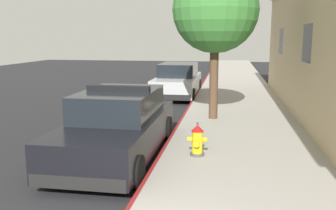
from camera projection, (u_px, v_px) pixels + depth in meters
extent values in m
cube|color=#232326|center=(82.00, 112.00, 14.38)|extent=(33.77, 60.00, 0.20)
cube|color=#9E9991|center=(238.00, 112.00, 13.37)|extent=(3.62, 60.00, 0.16)
cube|color=maroon|center=(188.00, 111.00, 13.67)|extent=(0.08, 60.00, 0.16)
cube|color=black|center=(308.00, 43.00, 10.49)|extent=(0.06, 1.30, 1.10)
cube|color=black|center=(282.00, 41.00, 15.90)|extent=(0.06, 1.30, 1.10)
cube|color=black|center=(118.00, 133.00, 8.55)|extent=(1.84, 4.80, 0.76)
cube|color=black|center=(119.00, 103.00, 8.57)|extent=(1.64, 2.50, 0.60)
cube|color=black|center=(78.00, 182.00, 6.33)|extent=(1.76, 0.16, 0.24)
cube|color=black|center=(142.00, 122.00, 10.86)|extent=(1.76, 0.16, 0.24)
cylinder|color=black|center=(107.00, 125.00, 10.38)|extent=(0.22, 0.64, 0.64)
cylinder|color=black|center=(167.00, 128.00, 10.10)|extent=(0.22, 0.64, 0.64)
cylinder|color=black|center=(50.00, 166.00, 7.09)|extent=(0.22, 0.64, 0.64)
cylinder|color=black|center=(136.00, 172.00, 6.81)|extent=(0.22, 0.64, 0.64)
cube|color=black|center=(118.00, 88.00, 8.46)|extent=(1.48, 0.20, 0.12)
cube|color=red|center=(104.00, 88.00, 8.51)|extent=(0.44, 0.18, 0.11)
cube|color=#1E33E0|center=(133.00, 89.00, 8.40)|extent=(0.44, 0.18, 0.11)
cube|color=#B2B5BA|center=(178.00, 84.00, 17.50)|extent=(1.84, 4.80, 0.76)
cube|color=black|center=(178.00, 70.00, 17.52)|extent=(1.64, 2.50, 0.60)
cube|color=black|center=(170.00, 97.00, 15.28)|extent=(1.76, 0.16, 0.24)
cube|color=black|center=(184.00, 83.00, 19.82)|extent=(1.76, 0.16, 0.24)
cylinder|color=black|center=(166.00, 85.00, 19.34)|extent=(0.22, 0.64, 0.64)
cylinder|color=black|center=(199.00, 85.00, 19.06)|extent=(0.22, 0.64, 0.64)
cylinder|color=black|center=(153.00, 94.00, 16.04)|extent=(0.22, 0.64, 0.64)
cylinder|color=black|center=(192.00, 95.00, 15.76)|extent=(0.22, 0.64, 0.64)
cylinder|color=#4C4C51|center=(197.00, 154.00, 8.25)|extent=(0.32, 0.32, 0.06)
cylinder|color=yellow|center=(197.00, 142.00, 8.20)|extent=(0.24, 0.24, 0.50)
cone|color=red|center=(198.00, 128.00, 8.14)|extent=(0.28, 0.28, 0.14)
cylinder|color=#4C4C51|center=(198.00, 124.00, 8.12)|extent=(0.05, 0.05, 0.06)
cylinder|color=yellow|center=(190.00, 139.00, 8.21)|extent=(0.10, 0.10, 0.10)
cylinder|color=yellow|center=(205.00, 140.00, 8.16)|extent=(0.10, 0.10, 0.10)
cylinder|color=yellow|center=(197.00, 144.00, 8.02)|extent=(0.13, 0.12, 0.13)
cylinder|color=brown|center=(214.00, 80.00, 11.81)|extent=(0.28, 0.28, 2.52)
sphere|color=#387A33|center=(215.00, 10.00, 11.41)|extent=(2.70, 2.70, 2.70)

